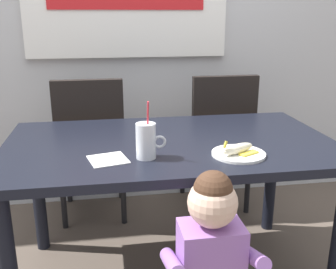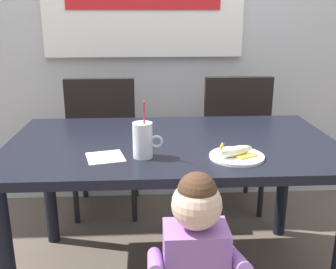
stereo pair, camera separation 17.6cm
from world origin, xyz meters
name	(u,v)px [view 1 (the left image)]	position (x,y,z in m)	size (l,w,h in m)	color
dining_table	(170,159)	(0.00, 0.00, 0.65)	(1.56, 0.90, 0.75)	black
dining_chair_left	(91,142)	(-0.40, 0.69, 0.54)	(0.44, 0.44, 0.96)	black
dining_chair_right	(218,135)	(0.45, 0.70, 0.54)	(0.44, 0.44, 0.96)	black
toddler_standing	(211,255)	(0.04, -0.62, 0.53)	(0.33, 0.24, 0.84)	#3F4760
milk_cup	(146,143)	(-0.14, -0.21, 0.81)	(0.13, 0.08, 0.25)	silver
snack_plate	(238,154)	(0.25, -0.24, 0.75)	(0.23, 0.23, 0.01)	white
peeled_banana	(238,149)	(0.25, -0.25, 0.78)	(0.18, 0.13, 0.07)	#F4EAC6
paper_napkin	(108,160)	(-0.30, -0.21, 0.75)	(0.15, 0.15, 0.00)	white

